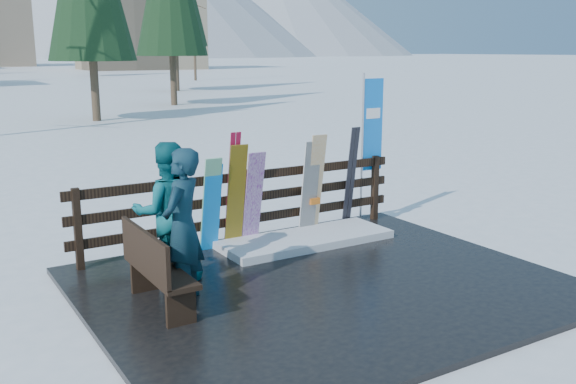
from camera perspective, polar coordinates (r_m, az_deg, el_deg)
ground at (r=8.53m, az=3.27°, el=-8.52°), size 700.00×700.00×0.00m
deck at (r=8.52m, az=3.27°, el=-8.27°), size 6.00×5.00×0.08m
fence at (r=10.12m, az=-3.78°, el=-0.77°), size 5.60×0.10×1.15m
snow_patch at (r=10.14m, az=1.59°, el=-4.23°), size 2.76×1.00×0.12m
bench at (r=7.67m, az=-11.80°, el=-6.51°), size 0.41×1.50×0.97m
snowboard_0 at (r=9.63m, az=-6.81°, el=-1.41°), size 0.28×0.29×1.35m
snowboard_1 at (r=9.61m, az=-6.89°, el=-1.14°), size 0.26×0.34×1.45m
snowboard_2 at (r=9.77m, az=-4.65°, el=-0.37°), size 0.29×0.31×1.61m
snowboard_3 at (r=9.92m, az=-3.10°, el=-0.56°), size 0.29×0.32×1.48m
snowboard_4 at (r=10.43m, az=1.95°, el=0.34°), size 0.30×0.24×1.56m
snowboard_5 at (r=10.48m, az=2.42°, el=0.67°), size 0.27×0.28×1.66m
ski_pair_a at (r=9.80m, az=-4.97°, el=0.21°), size 0.16×0.33×1.80m
ski_pair_b at (r=10.97m, az=5.60°, el=1.34°), size 0.16×0.26×1.73m
rental_flag at (r=11.35m, az=7.31°, el=5.46°), size 0.45×0.04×2.60m
person_front at (r=7.73m, az=-9.35°, el=-2.99°), size 0.81×0.79×1.87m
person_back at (r=8.46m, az=-10.69°, el=-1.78°), size 1.03×0.88×1.84m
trees at (r=56.32m, az=-24.25°, el=14.30°), size 42.05×68.86×13.29m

